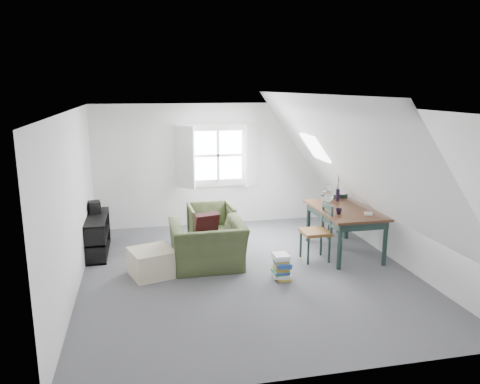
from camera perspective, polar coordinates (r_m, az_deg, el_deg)
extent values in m
plane|color=#525156|center=(7.39, 0.92, -9.75)|extent=(5.50, 5.50, 0.00)
plane|color=white|center=(6.83, 1.00, 10.00)|extent=(5.50, 5.50, 0.00)
plane|color=white|center=(9.66, -2.74, 3.34)|extent=(5.00, 0.00, 5.00)
plane|color=white|center=(4.48, 9.01, -8.04)|extent=(5.00, 0.00, 5.00)
plane|color=white|center=(6.90, -19.72, -1.23)|extent=(0.00, 5.50, 5.50)
plane|color=white|center=(7.94, 18.81, 0.60)|extent=(0.00, 5.50, 5.50)
plane|color=white|center=(6.73, -12.01, 3.47)|extent=(3.19, 5.50, 4.48)
plane|color=white|center=(7.41, 12.76, 4.27)|extent=(3.19, 5.50, 4.48)
cube|color=white|center=(9.61, -2.73, 4.49)|extent=(1.30, 0.04, 1.30)
cube|color=white|center=(9.36, -6.69, 4.20)|extent=(0.35, 0.35, 1.25)
cube|color=white|center=(9.58, 1.45, 4.49)|extent=(0.35, 0.35, 1.25)
cube|color=white|center=(9.60, -2.72, 4.49)|extent=(1.00, 0.02, 1.00)
cube|color=white|center=(9.58, -2.70, 4.47)|extent=(1.08, 0.04, 0.05)
cube|color=white|center=(9.58, -2.70, 4.47)|extent=(0.05, 0.04, 1.08)
cube|color=white|center=(8.60, 9.13, 5.36)|extent=(0.35, 0.75, 0.47)
imported|color=#394423|center=(7.60, -3.92, -9.14)|extent=(1.16, 1.02, 0.75)
imported|color=#394423|center=(8.70, -3.51, -6.23)|extent=(0.81, 0.83, 0.74)
cube|color=#360E12|center=(7.51, -4.16, -3.97)|extent=(0.44, 0.31, 0.41)
cube|color=beige|center=(7.34, -10.68, -8.42)|extent=(0.77, 0.77, 0.41)
cube|color=#381F13|center=(8.19, 12.68, -2.14)|extent=(0.94, 1.57, 0.04)
cube|color=#1B2E29|center=(8.21, 12.65, -2.71)|extent=(0.84, 1.47, 0.13)
cylinder|color=#1B2E29|center=(7.54, 12.06, -6.55)|extent=(0.07, 0.07, 0.75)
cylinder|color=#1B2E29|center=(7.88, 17.25, -6.00)|extent=(0.07, 0.07, 0.75)
cylinder|color=#1B2E29|center=(8.77, 8.33, -3.63)|extent=(0.07, 0.07, 0.75)
cylinder|color=#1B2E29|center=(9.07, 12.95, -3.29)|extent=(0.07, 0.07, 0.75)
sphere|color=silver|center=(8.50, 10.55, -0.49)|extent=(0.23, 0.23, 0.23)
cylinder|color=silver|center=(8.46, 10.59, 0.48)|extent=(0.07, 0.07, 0.13)
cylinder|color=black|center=(8.69, 11.81, -0.36)|extent=(0.07, 0.07, 0.22)
cylinder|color=#3F2D1E|center=(8.64, 11.89, 1.21)|extent=(0.03, 0.05, 0.40)
cylinder|color=#3F2D1E|center=(8.65, 11.94, 1.22)|extent=(0.04, 0.05, 0.39)
cylinder|color=#3F2D1E|center=(8.62, 11.86, 1.19)|extent=(0.05, 0.07, 0.39)
imported|color=black|center=(7.82, 11.93, -2.66)|extent=(0.12, 0.12, 0.10)
cube|color=white|center=(7.88, 15.37, -2.57)|extent=(0.14, 0.12, 0.04)
cube|color=brown|center=(9.15, 11.36, -2.67)|extent=(0.41, 0.41, 0.05)
cylinder|color=#1B2E29|center=(9.42, 11.83, -3.68)|extent=(0.03, 0.03, 0.42)
cylinder|color=#1B2E29|center=(9.13, 12.66, -4.24)|extent=(0.03, 0.03, 0.42)
cylinder|color=#1B2E29|center=(9.29, 9.97, -3.82)|extent=(0.03, 0.03, 0.42)
cylinder|color=#1B2E29|center=(9.00, 10.75, -4.40)|extent=(0.03, 0.03, 0.42)
cylinder|color=#1B2E29|center=(9.00, 12.84, -1.60)|extent=(0.03, 0.03, 0.44)
cylinder|color=#1B2E29|center=(8.87, 10.91, -1.72)|extent=(0.03, 0.03, 0.44)
cube|color=#1B2E29|center=(8.89, 11.94, -0.57)|extent=(0.33, 0.03, 0.08)
cube|color=#1B2E29|center=(8.92, 11.90, -1.36)|extent=(0.33, 0.03, 0.06)
cube|color=brown|center=(7.84, 9.17, -4.85)|extent=(0.45, 0.45, 0.05)
cylinder|color=#1B2E29|center=(8.01, 7.42, -6.28)|extent=(0.04, 0.04, 0.46)
cylinder|color=#1B2E29|center=(8.14, 9.84, -6.06)|extent=(0.04, 0.04, 0.46)
cylinder|color=#1B2E29|center=(7.69, 8.32, -7.13)|extent=(0.04, 0.04, 0.46)
cylinder|color=#1B2E29|center=(7.82, 10.83, -6.89)|extent=(0.04, 0.04, 0.46)
cylinder|color=#1B2E29|center=(8.00, 10.11, -2.76)|extent=(0.04, 0.04, 0.48)
cylinder|color=#1B2E29|center=(7.68, 11.13, -3.46)|extent=(0.04, 0.04, 0.48)
cube|color=#1B2E29|center=(7.79, 10.67, -1.75)|extent=(0.03, 0.36, 0.09)
cube|color=#1B2E29|center=(7.83, 10.62, -2.73)|extent=(0.03, 0.36, 0.06)
cube|color=black|center=(8.58, -17.13, -6.96)|extent=(0.43, 1.28, 0.03)
cube|color=black|center=(8.49, -17.26, -5.03)|extent=(0.43, 1.28, 0.03)
cube|color=black|center=(8.40, -17.40, -2.96)|extent=(0.43, 1.28, 0.03)
cube|color=black|center=(7.90, -17.63, -6.39)|extent=(0.43, 0.03, 0.64)
cube|color=black|center=(9.08, -16.94, -3.85)|extent=(0.43, 0.03, 0.64)
cube|color=#264C99|center=(8.19, -17.39, -7.06)|extent=(0.19, 0.21, 0.23)
cube|color=red|center=(8.65, -17.12, -6.00)|extent=(0.19, 0.26, 0.23)
cube|color=white|center=(8.25, -17.44, -4.63)|extent=(0.19, 0.23, 0.21)
cube|color=black|center=(8.61, -17.31, -1.82)|extent=(0.24, 0.30, 0.22)
cube|color=#B29933|center=(7.18, 5.20, -10.37)|extent=(0.20, 0.27, 0.03)
cube|color=white|center=(7.17, 4.95, -10.10)|extent=(0.26, 0.29, 0.03)
cube|color=white|center=(7.15, 5.29, -9.89)|extent=(0.22, 0.29, 0.03)
cube|color=#337F4C|center=(7.13, 4.89, -9.68)|extent=(0.22, 0.27, 0.03)
cube|color=#264C99|center=(7.11, 5.12, -9.54)|extent=(0.24, 0.30, 0.02)
cube|color=#B29933|center=(7.12, 5.06, -9.29)|extent=(0.21, 0.27, 0.02)
cube|color=#B29933|center=(7.12, 5.07, -9.02)|extent=(0.24, 0.30, 0.03)
cube|color=#264C99|center=(7.08, 5.36, -8.85)|extent=(0.24, 0.31, 0.04)
cube|color=#264C99|center=(7.06, 5.21, -8.61)|extent=(0.24, 0.30, 0.03)
cube|color=#B29933|center=(7.09, 5.04, -8.22)|extent=(0.22, 0.28, 0.03)
cube|color=white|center=(7.07, 4.97, -7.97)|extent=(0.22, 0.25, 0.04)
cube|color=white|center=(7.06, 5.01, -7.67)|extent=(0.22, 0.27, 0.03)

